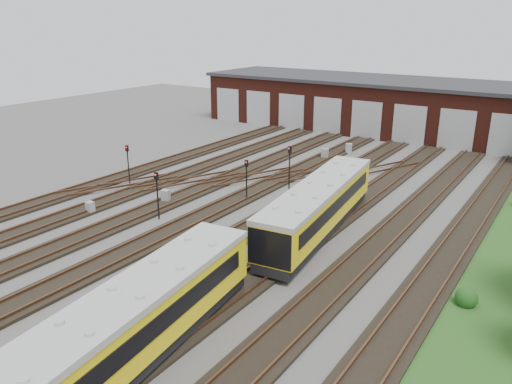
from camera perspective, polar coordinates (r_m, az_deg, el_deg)
The scene contains 14 objects.
ground at distance 31.14m, azimuth -8.53°, elevation -6.20°, with size 120.00×120.00×0.00m, color #494643.
track_network at distance 31.59m, azimuth -8.05°, elevation -5.58°, with size 30.40×70.00×0.33m.
maintenance_shed at distance 64.30m, azimuth 16.24°, elevation 9.39°, with size 51.00×12.50×6.35m.
metro_train at distance 20.67m, azimuth -14.29°, elevation -14.73°, with size 4.40×46.87×3.03m.
signal_mast_0 at distance 43.26m, azimuth -14.44°, elevation 3.63°, with size 0.29×0.27×3.32m.
signal_mast_1 at distance 34.79m, azimuth -11.23°, elevation 0.26°, with size 0.27×0.26×3.43m.
signal_mast_2 at distance 40.57m, azimuth 3.86°, elevation 3.44°, with size 0.32×0.30×3.58m.
signal_mast_3 at distance 37.84m, azimuth -1.10°, elevation 1.97°, with size 0.29×0.27×3.23m.
relay_cabinet_0 at distance 38.54m, azimuth -10.29°, elevation -0.47°, with size 0.59×0.50×0.99m, color #9C9EA1.
relay_cabinet_1 at distance 50.52m, azimuth 7.87°, elevation 4.37°, with size 0.63×0.52×1.04m, color #9C9EA1.
relay_cabinet_2 at distance 37.65m, azimuth -18.42°, elevation -1.72°, with size 0.54×0.45×0.90m, color #9C9EA1.
relay_cabinet_3 at distance 52.86m, azimuth 10.55°, elevation 4.89°, with size 0.64×0.53×1.06m, color #9C9EA1.
relay_cabinet_4 at distance 40.17m, azimuth 9.56°, elevation 0.39°, with size 0.61×0.51×1.01m, color #9C9EA1.
bush_0 at distance 26.73m, azimuth 22.95°, elevation -10.80°, with size 1.09×1.09×1.09m, color #1C4614.
Camera 1 is at (19.37, -20.52, 13.17)m, focal length 35.00 mm.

